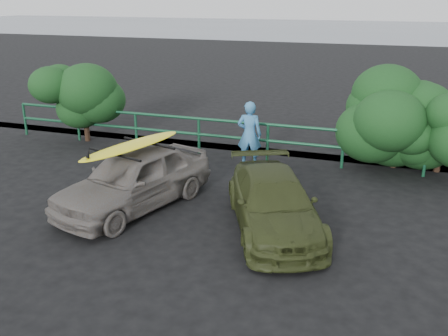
# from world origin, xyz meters

# --- Properties ---
(ground) EXTENTS (80.00, 80.00, 0.00)m
(ground) POSITION_xyz_m (0.00, 0.00, 0.00)
(ground) COLOR black
(ocean) EXTENTS (200.00, 200.00, 0.00)m
(ocean) POSITION_xyz_m (0.00, 60.00, 0.00)
(ocean) COLOR slate
(ocean) RESTS_ON ground
(guardrail) EXTENTS (14.00, 0.08, 1.04)m
(guardrail) POSITION_xyz_m (0.00, 5.00, 0.52)
(guardrail) COLOR #15492D
(guardrail) RESTS_ON ground
(shrub_left) EXTENTS (3.20, 2.40, 2.43)m
(shrub_left) POSITION_xyz_m (-4.80, 5.40, 1.22)
(shrub_left) COLOR #18431A
(shrub_left) RESTS_ON ground
(shrub_right) EXTENTS (3.20, 2.40, 2.44)m
(shrub_right) POSITION_xyz_m (5.00, 5.50, 1.22)
(shrub_right) COLOR #18431A
(shrub_right) RESTS_ON ground
(sedan) EXTENTS (2.51, 4.02, 1.28)m
(sedan) POSITION_xyz_m (-0.86, 1.00, 0.64)
(sedan) COLOR slate
(sedan) RESTS_ON ground
(olive_vehicle) EXTENTS (2.87, 3.95, 1.06)m
(olive_vehicle) POSITION_xyz_m (2.16, 0.96, 0.53)
(olive_vehicle) COLOR #323B1A
(olive_vehicle) RESTS_ON ground
(man) EXTENTS (0.68, 0.48, 1.74)m
(man) POSITION_xyz_m (0.68, 4.33, 0.87)
(man) COLOR teal
(man) RESTS_ON ground
(roof_rack) EXTENTS (1.69, 1.40, 0.05)m
(roof_rack) POSITION_xyz_m (-0.86, 1.00, 1.30)
(roof_rack) COLOR black
(roof_rack) RESTS_ON sedan
(surfboard) EXTENTS (1.31, 2.76, 0.08)m
(surfboard) POSITION_xyz_m (-0.86, 1.00, 1.37)
(surfboard) COLOR yellow
(surfboard) RESTS_ON roof_rack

